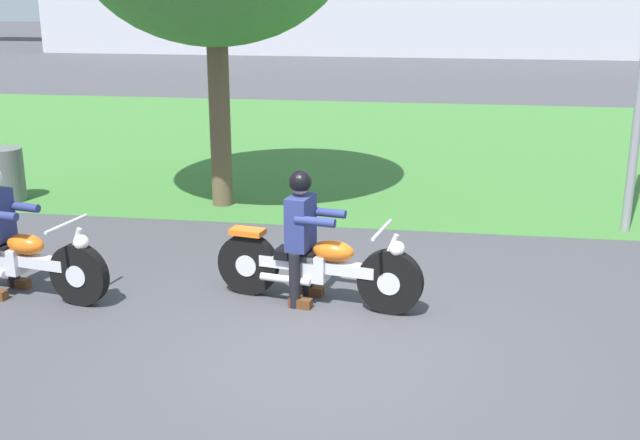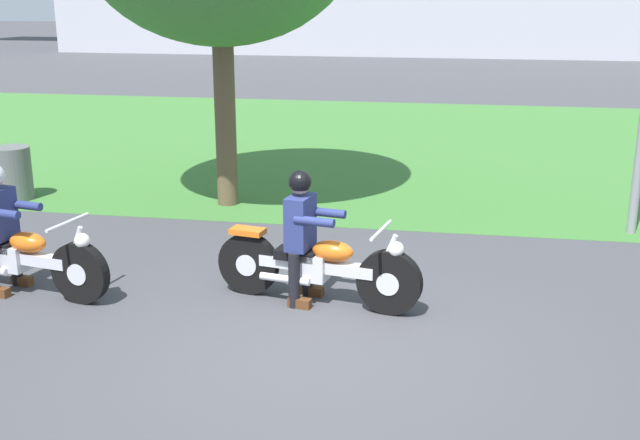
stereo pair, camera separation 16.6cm
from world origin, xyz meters
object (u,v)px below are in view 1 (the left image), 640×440
(motorcycle_lead, at_px, (318,267))
(motorcycle_follow, at_px, (14,259))
(rider_lead, at_px, (302,226))
(trash_can, at_px, (6,175))

(motorcycle_lead, xyz_separation_m, motorcycle_follow, (-3.24, -0.26, -0.00))
(motorcycle_lead, distance_m, rider_lead, 0.46)
(rider_lead, distance_m, motorcycle_follow, 3.12)
(trash_can, bearing_deg, motorcycle_follow, -59.26)
(motorcycle_lead, height_order, motorcycle_follow, motorcycle_lead)
(motorcycle_follow, bearing_deg, rider_lead, 16.32)
(rider_lead, height_order, motorcycle_follow, rider_lead)
(trash_can, bearing_deg, rider_lead, -32.17)
(rider_lead, relative_size, trash_can, 1.72)
(motorcycle_lead, height_order, rider_lead, rider_lead)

